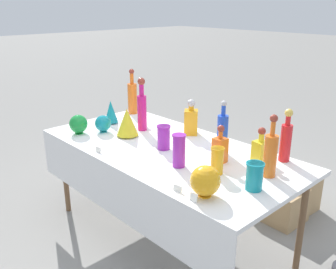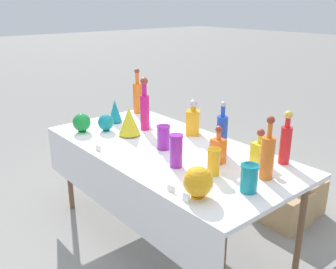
{
  "view_description": "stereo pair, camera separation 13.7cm",
  "coord_description": "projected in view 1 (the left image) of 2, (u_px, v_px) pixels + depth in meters",
  "views": [
    {
      "loc": [
        1.86,
        -1.74,
        1.76
      ],
      "look_at": [
        0.0,
        0.0,
        0.86
      ],
      "focal_mm": 40.0,
      "sensor_mm": 36.0,
      "label": 1
    },
    {
      "loc": [
        1.95,
        -1.64,
        1.76
      ],
      "look_at": [
        0.0,
        0.0,
        0.86
      ],
      "focal_mm": 40.0,
      "sensor_mm": 36.0,
      "label": 2
    }
  ],
  "objects": [
    {
      "name": "square_decanter_2",
      "position": [
        260.0,
        148.0,
        2.47
      ],
      "size": [
        0.1,
        0.1,
        0.24
      ],
      "color": "yellow",
      "rests_on": "display_table"
    },
    {
      "name": "slender_vase_3",
      "position": [
        163.0,
        136.0,
        2.68
      ],
      "size": [
        0.1,
        0.1,
        0.18
      ],
      "color": "purple",
      "rests_on": "display_table"
    },
    {
      "name": "tall_bottle_0",
      "position": [
        271.0,
        153.0,
        2.24
      ],
      "size": [
        0.08,
        0.08,
        0.39
      ],
      "color": "orange",
      "rests_on": "display_table"
    },
    {
      "name": "price_tag_center",
      "position": [
        194.0,
        197.0,
        1.99
      ],
      "size": [
        0.05,
        0.02,
        0.04
      ],
      "primitive_type": "cube",
      "rotation": [
        -0.21,
        0.0,
        0.05
      ],
      "color": "white",
      "rests_on": "display_table"
    },
    {
      "name": "fluted_vase_0",
      "position": [
        127.0,
        122.0,
        2.93
      ],
      "size": [
        0.17,
        0.17,
        0.23
      ],
      "color": "yellow",
      "rests_on": "display_table"
    },
    {
      "name": "round_bowl_1",
      "position": [
        205.0,
        181.0,
        2.02
      ],
      "size": [
        0.17,
        0.17,
        0.18
      ],
      "color": "orange",
      "rests_on": "display_table"
    },
    {
      "name": "tall_bottle_4",
      "position": [
        142.0,
        108.0,
        3.05
      ],
      "size": [
        0.08,
        0.08,
        0.44
      ],
      "color": "#C61972",
      "rests_on": "display_table"
    },
    {
      "name": "ground_plane",
      "position": [
        168.0,
        236.0,
        2.99
      ],
      "size": [
        40.0,
        40.0,
        0.0
      ],
      "primitive_type": "plane",
      "color": "gray"
    },
    {
      "name": "tall_bottle_1",
      "position": [
        286.0,
        139.0,
        2.46
      ],
      "size": [
        0.07,
        0.07,
        0.36
      ],
      "color": "red",
      "rests_on": "display_table"
    },
    {
      "name": "round_bowl_0",
      "position": [
        78.0,
        124.0,
        3.0
      ],
      "size": [
        0.15,
        0.15,
        0.16
      ],
      "color": "#198C38",
      "rests_on": "display_table"
    },
    {
      "name": "price_tag_left",
      "position": [
        98.0,
        150.0,
        2.65
      ],
      "size": [
        0.06,
        0.02,
        0.04
      ],
      "primitive_type": "cube",
      "rotation": [
        -0.21,
        0.0,
        0.1
      ],
      "color": "white",
      "rests_on": "display_table"
    },
    {
      "name": "round_bowl_2",
      "position": [
        103.0,
        123.0,
        3.04
      ],
      "size": [
        0.13,
        0.13,
        0.14
      ],
      "color": "teal",
      "rests_on": "display_table"
    },
    {
      "name": "slender_vase_1",
      "position": [
        179.0,
        150.0,
        2.38
      ],
      "size": [
        0.09,
        0.09,
        0.22
      ],
      "color": "purple",
      "rests_on": "display_table"
    },
    {
      "name": "square_decanter_0",
      "position": [
        191.0,
        120.0,
        2.98
      ],
      "size": [
        0.15,
        0.15,
        0.29
      ],
      "color": "orange",
      "rests_on": "display_table"
    },
    {
      "name": "display_table",
      "position": [
        164.0,
        156.0,
        2.73
      ],
      "size": [
        1.99,
        0.98,
        0.76
      ],
      "color": "white",
      "rests_on": "ground"
    },
    {
      "name": "tall_bottle_2",
      "position": [
        222.0,
        133.0,
        2.59
      ],
      "size": [
        0.08,
        0.08,
        0.38
      ],
      "color": "blue",
      "rests_on": "display_table"
    },
    {
      "name": "square_decanter_1",
      "position": [
        220.0,
        148.0,
        2.45
      ],
      "size": [
        0.08,
        0.08,
        0.26
      ],
      "color": "orange",
      "rests_on": "display_table"
    },
    {
      "name": "fluted_vase_1",
      "position": [
        111.0,
        112.0,
        3.25
      ],
      "size": [
        0.12,
        0.12,
        0.2
      ],
      "color": "teal",
      "rests_on": "display_table"
    },
    {
      "name": "slender_vase_2",
      "position": [
        255.0,
        175.0,
        2.1
      ],
      "size": [
        0.1,
        0.1,
        0.16
      ],
      "color": "teal",
      "rests_on": "display_table"
    },
    {
      "name": "price_tag_right",
      "position": [
        178.0,
        188.0,
        2.1
      ],
      "size": [
        0.06,
        0.02,
        0.04
      ],
      "primitive_type": "cube",
      "rotation": [
        -0.21,
        0.0,
        0.17
      ],
      "color": "white",
      "rests_on": "display_table"
    },
    {
      "name": "tall_bottle_3",
      "position": [
        132.0,
        96.0,
        3.53
      ],
      "size": [
        0.09,
        0.09,
        0.43
      ],
      "color": "orange",
      "rests_on": "display_table"
    },
    {
      "name": "slender_vase_0",
      "position": [
        217.0,
        160.0,
        2.29
      ],
      "size": [
        0.08,
        0.08,
        0.17
      ],
      "color": "orange",
      "rests_on": "display_table"
    },
    {
      "name": "cardboard_box_behind_left",
      "position": [
        287.0,
        192.0,
        3.35
      ],
      "size": [
        0.46,
        0.44,
        0.41
      ],
      "color": "tan",
      "rests_on": "ground"
    },
    {
      "name": "cardboard_box_behind_right",
      "position": [
        274.0,
        200.0,
        3.23
      ],
      "size": [
        0.51,
        0.34,
        0.38
      ],
      "color": "tan",
      "rests_on": "ground"
    }
  ]
}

